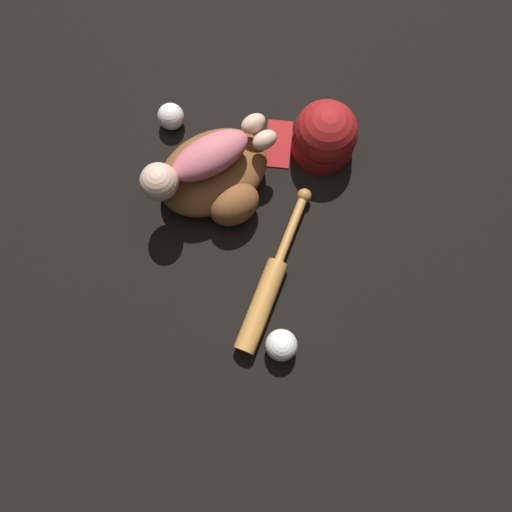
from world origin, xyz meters
name	(u,v)px	position (x,y,z in m)	size (l,w,h in m)	color
ground_plane	(228,174)	(0.00, 0.00, 0.00)	(6.00, 6.00, 0.00)	black
baseball_glove	(217,177)	(0.03, 0.03, 0.05)	(0.37, 0.34, 0.11)	brown
baby_figure	(201,161)	(0.06, 0.03, 0.15)	(0.35, 0.22, 0.09)	#D16670
baseball_bat	(269,287)	(-0.06, 0.33, 0.03)	(0.25, 0.41, 0.05)	#C6843D
baseball	(282,345)	(-0.07, 0.48, 0.04)	(0.08, 0.08, 0.08)	white
baseball_spare	(171,117)	(0.14, -0.17, 0.04)	(0.07, 0.07, 0.07)	white
baseball_cap	(324,136)	(-0.26, -0.04, 0.07)	(0.25, 0.19, 0.17)	maroon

